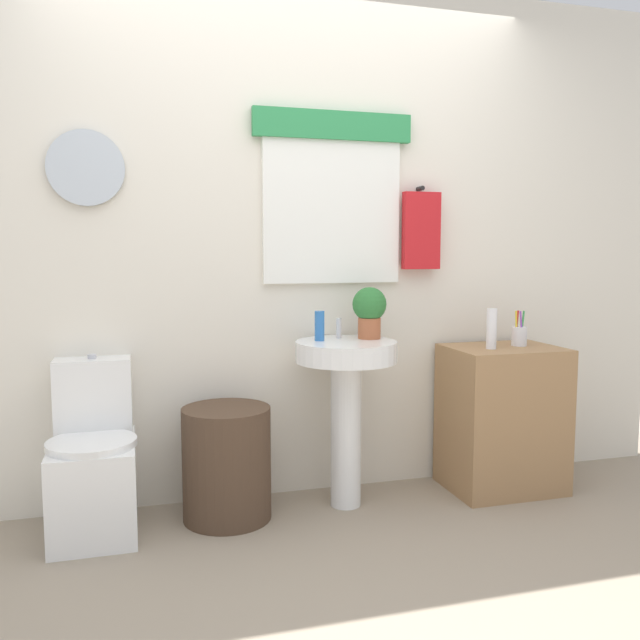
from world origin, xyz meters
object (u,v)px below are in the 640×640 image
object	(u,v)px
toilet	(94,466)
pedestal_sink	(346,385)
laundry_hamper	(227,463)
potted_plant	(369,309)
toothbrush_cup	(519,335)
soap_bottle	(320,326)
lotion_bottle	(492,329)
wooden_cabinet	(502,418)

from	to	relation	value
toilet	pedestal_sink	distance (m)	1.21
laundry_hamper	potted_plant	size ratio (longest dim) A/B	2.07
toilet	toothbrush_cup	distance (m)	2.20
soap_bottle	lotion_bottle	world-z (taller)	soap_bottle
toilet	pedestal_sink	size ratio (longest dim) A/B	0.95
wooden_cabinet	potted_plant	xyz separation A→B (m)	(-0.72, 0.06, 0.59)
laundry_hamper	toothbrush_cup	xyz separation A→B (m)	(1.55, 0.02, 0.55)
toilet	lotion_bottle	size ratio (longest dim) A/B	3.78
pedestal_sink	soap_bottle	distance (m)	0.31
soap_bottle	toothbrush_cup	world-z (taller)	soap_bottle
pedestal_sink	wooden_cabinet	xyz separation A→B (m)	(0.86, 0.00, -0.23)
toilet	potted_plant	distance (m)	1.47
toilet	potted_plant	world-z (taller)	potted_plant
pedestal_sink	wooden_cabinet	world-z (taller)	pedestal_sink
laundry_hamper	toilet	bearing A→B (deg)	176.72
pedestal_sink	lotion_bottle	distance (m)	0.81
toilet	laundry_hamper	size ratio (longest dim) A/B	1.47
potted_plant	lotion_bottle	size ratio (longest dim) A/B	1.24
toilet	wooden_cabinet	xyz separation A→B (m)	(2.04, -0.03, 0.08)
toilet	lotion_bottle	bearing A→B (deg)	-2.18
wooden_cabinet	lotion_bottle	world-z (taller)	lotion_bottle
laundry_hamper	wooden_cabinet	distance (m)	1.45
pedestal_sink	soap_bottle	world-z (taller)	soap_bottle
laundry_hamper	lotion_bottle	size ratio (longest dim) A/B	2.56
pedestal_sink	lotion_bottle	size ratio (longest dim) A/B	3.96
lotion_bottle	wooden_cabinet	bearing A→B (deg)	21.73
laundry_hamper	wooden_cabinet	xyz separation A→B (m)	(1.45, 0.00, 0.11)
toothbrush_cup	toilet	bearing A→B (deg)	179.63
laundry_hamper	soap_bottle	world-z (taller)	soap_bottle
toothbrush_cup	potted_plant	bearing A→B (deg)	177.23
laundry_hamper	soap_bottle	xyz separation A→B (m)	(0.47, 0.05, 0.63)
soap_bottle	toothbrush_cup	xyz separation A→B (m)	(1.09, -0.03, -0.08)
laundry_hamper	lotion_bottle	bearing A→B (deg)	-1.70
wooden_cabinet	toothbrush_cup	world-z (taller)	toothbrush_cup
wooden_cabinet	potted_plant	size ratio (longest dim) A/B	2.95
toilet	laundry_hamper	distance (m)	0.59
toilet	pedestal_sink	world-z (taller)	pedestal_sink
toilet	wooden_cabinet	world-z (taller)	toilet
wooden_cabinet	soap_bottle	xyz separation A→B (m)	(-0.98, 0.05, 0.51)
pedestal_sink	potted_plant	xyz separation A→B (m)	(0.14, 0.06, 0.36)
soap_bottle	potted_plant	xyz separation A→B (m)	(0.26, 0.01, 0.07)
wooden_cabinet	soap_bottle	size ratio (longest dim) A/B	5.22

